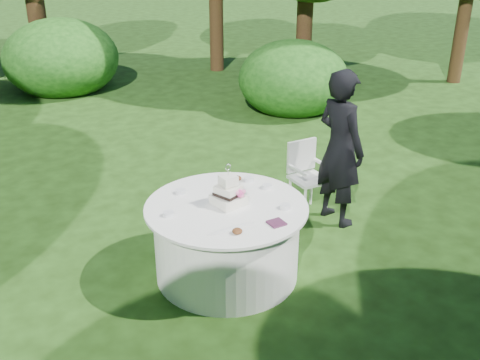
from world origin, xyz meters
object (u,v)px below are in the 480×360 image
table (227,240)px  napkins (277,223)px  guest (340,148)px  chair (306,171)px  cake (229,193)px

table → napkins: bearing=-68.6°
napkins → table: size_ratio=0.09×
table → guest: bearing=11.9°
guest → table: 1.77m
table → chair: 1.66m
guest → table: size_ratio=1.16×
guest → table: bearing=97.6°
table → cake: cake is taller
guest → cake: (-1.63, -0.34, -0.02)m
cake → chair: (1.46, 0.72, -0.37)m
napkins → guest: guest is taller
napkins → guest: size_ratio=0.08×
napkins → chair: size_ratio=0.16×
napkins → chair: chair is taller
napkins → chair: bearing=44.9°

